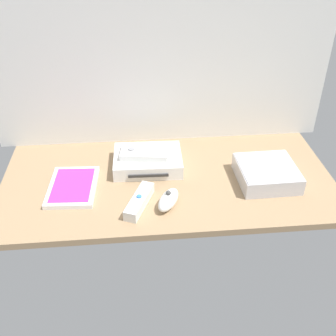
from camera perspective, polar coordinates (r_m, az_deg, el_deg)
The scene contains 8 objects.
ground_plane at distance 124.75cm, azimuth 0.00°, elevation -1.90°, with size 100.00×48.00×2.00cm, color #9E7F5B.
back_wall at distance 131.73cm, azimuth -1.04°, elevation 16.28°, with size 110.00×1.20×64.00cm, color white.
game_console at distance 128.65cm, azimuth -2.83°, elevation 1.03°, with size 21.45×16.97×4.40cm.
mini_computer at distance 125.54cm, azimuth 13.58°, elevation -0.70°, with size 17.32×17.32×5.30cm.
game_case at distance 122.90cm, azimuth -13.11°, elevation -2.55°, with size 14.71×19.77×1.56cm.
remote_wand at distance 113.45cm, azimuth -4.00°, elevation -4.63°, with size 9.06×15.04×3.40cm.
remote_nunchuk at distance 112.83cm, azimuth 0.06°, elevation -4.44°, with size 8.55×10.90×5.10cm.
remote_classic_pad at distance 126.69cm, azimuth -3.31°, elevation 2.16°, with size 15.42×10.04×2.40cm.
Camera 1 is at (-9.37, -100.43, 72.40)cm, focal length 43.80 mm.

